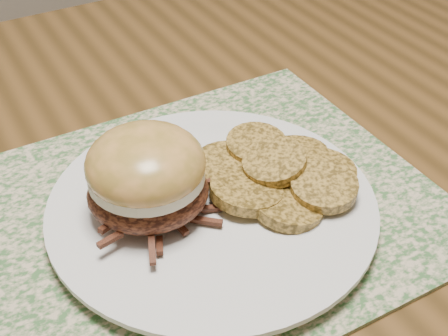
% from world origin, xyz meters
% --- Properties ---
extents(dining_table, '(1.50, 0.90, 0.75)m').
position_xyz_m(dining_table, '(0.00, 0.00, 0.67)').
color(dining_table, brown).
rests_on(dining_table, ground).
extents(placemat, '(0.45, 0.33, 0.00)m').
position_xyz_m(placemat, '(0.12, -0.01, 0.75)').
color(placemat, '#396333').
rests_on(placemat, dining_table).
extents(dinner_plate, '(0.26, 0.26, 0.02)m').
position_xyz_m(dinner_plate, '(0.15, -0.03, 0.76)').
color(dinner_plate, silver).
rests_on(dinner_plate, placemat).
extents(pork_sandwich, '(0.13, 0.12, 0.07)m').
position_xyz_m(pork_sandwich, '(0.10, -0.01, 0.81)').
color(pork_sandwich, black).
rests_on(pork_sandwich, dinner_plate).
extents(roasted_potatoes, '(0.14, 0.15, 0.04)m').
position_xyz_m(roasted_potatoes, '(0.21, -0.03, 0.78)').
color(roasted_potatoes, olive).
rests_on(roasted_potatoes, dinner_plate).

